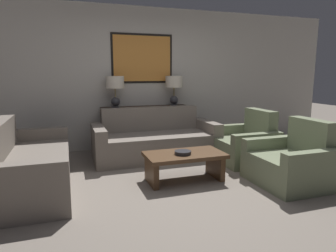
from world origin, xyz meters
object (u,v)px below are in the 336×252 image
(console_table, at_px, (146,128))
(decorative_bowl, at_px, (183,153))
(table_lamp_left, at_px, (115,86))
(couch_by_side, at_px, (28,166))
(couch_by_back_wall, at_px, (155,141))
(armchair_near_back_wall, at_px, (245,144))
(table_lamp_right, at_px, (174,85))
(armchair_near_camera, at_px, (291,163))
(coffee_table, at_px, (185,161))

(console_table, bearing_deg, decorative_bowl, -89.78)
(table_lamp_left, bearing_deg, couch_by_side, -132.54)
(couch_by_back_wall, distance_m, couch_by_side, 2.08)
(armchair_near_back_wall, bearing_deg, table_lamp_left, 145.50)
(table_lamp_right, height_order, armchair_near_back_wall, table_lamp_right)
(table_lamp_left, relative_size, couch_by_side, 0.27)
(couch_by_side, distance_m, armchair_near_camera, 3.37)
(table_lamp_right, xyz_separation_m, armchair_near_back_wall, (0.77, -1.30, -0.93))
(couch_by_back_wall, bearing_deg, console_table, 90.00)
(couch_by_back_wall, xyz_separation_m, coffee_table, (0.05, -1.22, -0.01))
(table_lamp_right, relative_size, armchair_near_back_wall, 0.60)
(decorative_bowl, bearing_deg, couch_by_back_wall, 90.32)
(couch_by_side, relative_size, decorative_bowl, 9.57)
(armchair_near_camera, bearing_deg, armchair_near_back_wall, 90.00)
(coffee_table, relative_size, armchair_near_back_wall, 1.11)
(coffee_table, xyz_separation_m, armchair_near_camera, (1.28, -0.55, -0.00))
(table_lamp_left, height_order, couch_by_back_wall, table_lamp_left)
(armchair_near_camera, bearing_deg, decorative_bowl, 159.33)
(table_lamp_left, relative_size, couch_by_back_wall, 0.27)
(console_table, bearing_deg, couch_by_side, -142.46)
(decorative_bowl, bearing_deg, couch_by_side, 167.33)
(couch_by_back_wall, bearing_deg, armchair_near_camera, -53.00)
(table_lamp_right, distance_m, armchair_near_camera, 2.68)
(console_table, relative_size, couch_by_back_wall, 0.79)
(table_lamp_right, bearing_deg, couch_by_back_wall, -131.76)
(couch_by_side, xyz_separation_m, armchair_near_back_wall, (3.24, 0.16, -0.01))
(couch_by_back_wall, bearing_deg, table_lamp_left, 131.76)
(decorative_bowl, bearing_deg, console_table, 90.22)
(couch_by_side, relative_size, coffee_table, 1.98)
(decorative_bowl, bearing_deg, table_lamp_right, 73.68)
(decorative_bowl, height_order, armchair_near_back_wall, armchair_near_back_wall)
(table_lamp_left, bearing_deg, couch_by_back_wall, -48.24)
(armchair_near_back_wall, height_order, armchair_near_camera, same)
(table_lamp_right, distance_m, couch_by_back_wall, 1.25)
(table_lamp_right, relative_size, couch_by_side, 0.27)
(table_lamp_right, height_order, coffee_table, table_lamp_right)
(table_lamp_right, relative_size, decorative_bowl, 2.60)
(table_lamp_left, relative_size, coffee_table, 0.54)
(couch_by_side, xyz_separation_m, coffee_table, (1.96, -0.38, -0.01))
(console_table, height_order, table_lamp_left, table_lamp_left)
(table_lamp_left, distance_m, armchair_near_back_wall, 2.48)
(table_lamp_right, bearing_deg, coffee_table, -105.46)
(console_table, height_order, armchair_near_back_wall, armchair_near_back_wall)
(table_lamp_left, relative_size, table_lamp_right, 1.00)
(couch_by_side, height_order, decorative_bowl, couch_by_side)
(table_lamp_left, relative_size, armchair_near_camera, 0.60)
(coffee_table, bearing_deg, table_lamp_right, 74.54)
(couch_by_back_wall, relative_size, armchair_near_back_wall, 2.19)
(armchair_near_back_wall, bearing_deg, armchair_near_camera, -90.00)
(decorative_bowl, height_order, armchair_near_camera, armchair_near_camera)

